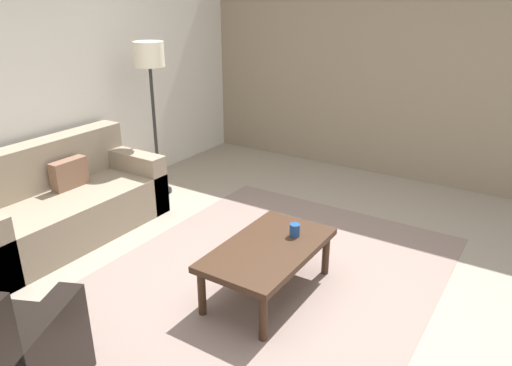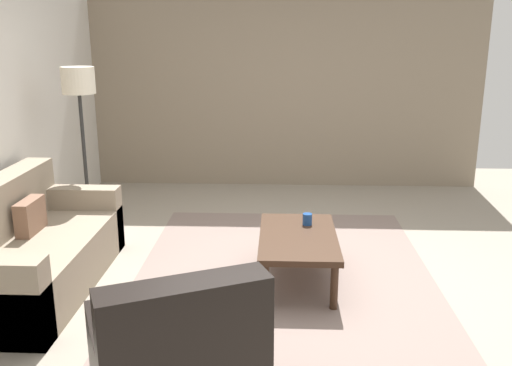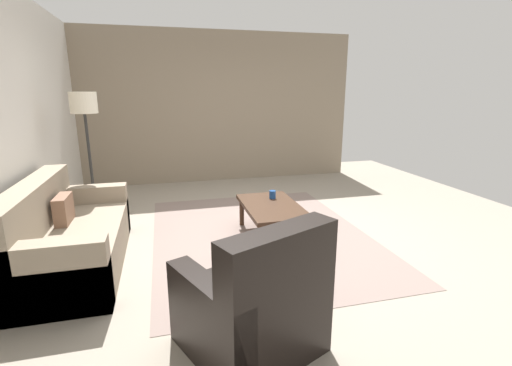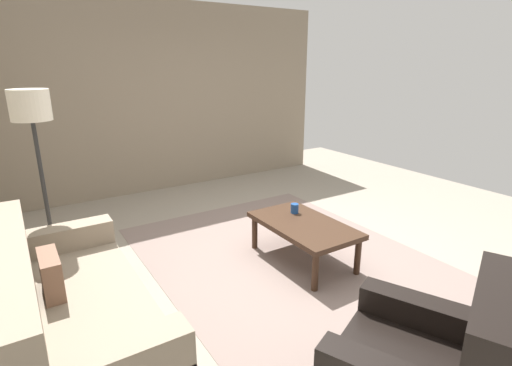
% 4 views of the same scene
% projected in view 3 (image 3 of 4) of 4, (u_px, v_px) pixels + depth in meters
% --- Properties ---
extents(ground_plane, '(8.00, 8.00, 0.00)m').
position_uv_depth(ground_plane, '(260.00, 235.00, 4.46)').
color(ground_plane, gray).
extents(rear_partition, '(6.00, 0.12, 2.80)m').
position_uv_depth(rear_partition, '(0.00, 125.00, 3.49)').
color(rear_partition, silver).
rests_on(rear_partition, ground_plane).
extents(stone_feature_panel, '(0.12, 5.20, 2.80)m').
position_uv_depth(stone_feature_panel, '(220.00, 108.00, 6.93)').
color(stone_feature_panel, gray).
rests_on(stone_feature_panel, ground_plane).
extents(area_rug, '(3.31, 2.55, 0.01)m').
position_uv_depth(area_rug, '(260.00, 234.00, 4.46)').
color(area_rug, gray).
rests_on(area_rug, ground_plane).
extents(couch_main, '(1.90, 0.89, 0.88)m').
position_uv_depth(couch_main, '(63.00, 240.00, 3.57)').
color(couch_main, gray).
rests_on(couch_main, ground_plane).
extents(armchair_leather, '(1.06, 1.06, 0.95)m').
position_uv_depth(armchair_leather, '(256.00, 310.00, 2.41)').
color(armchair_leather, black).
rests_on(armchair_leather, ground_plane).
extents(coffee_table, '(1.10, 0.64, 0.41)m').
position_uv_depth(coffee_table, '(272.00, 209.00, 4.30)').
color(coffee_table, '#382316').
rests_on(coffee_table, ground_plane).
extents(cup, '(0.08, 0.08, 0.10)m').
position_uv_depth(cup, '(272.00, 195.00, 4.54)').
color(cup, '#1E478C').
rests_on(cup, coffee_table).
extents(lamp_standing, '(0.32, 0.32, 1.71)m').
position_uv_depth(lamp_standing, '(85.00, 117.00, 4.51)').
color(lamp_standing, black).
rests_on(lamp_standing, ground_plane).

